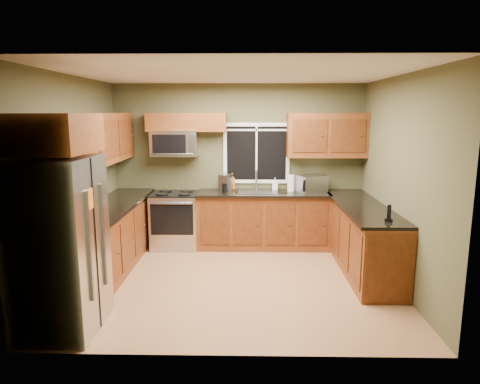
{
  "coord_description": "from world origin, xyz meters",
  "views": [
    {
      "loc": [
        0.16,
        -5.43,
        2.23
      ],
      "look_at": [
        0.05,
        0.35,
        1.15
      ],
      "focal_mm": 32.0,
      "sensor_mm": 36.0,
      "label": 1
    }
  ],
  "objects_px": {
    "microwave": "(175,143)",
    "soap_bottle_b": "(275,184)",
    "range": "(175,220)",
    "soap_bottle_c": "(225,187)",
    "coffee_maker": "(225,184)",
    "paper_towel_roll": "(291,183)",
    "kettle": "(227,183)",
    "toaster_oven": "(312,184)",
    "cordless_phone": "(389,216)",
    "refrigerator": "(61,245)",
    "soap_bottle_a": "(232,182)"
  },
  "relations": [
    {
      "from": "soap_bottle_a",
      "to": "coffee_maker",
      "type": "bearing_deg",
      "value": -121.73
    },
    {
      "from": "refrigerator",
      "to": "toaster_oven",
      "type": "distance_m",
      "value": 4.08
    },
    {
      "from": "soap_bottle_b",
      "to": "coffee_maker",
      "type": "bearing_deg",
      "value": -167.57
    },
    {
      "from": "range",
      "to": "coffee_maker",
      "type": "height_order",
      "value": "coffee_maker"
    },
    {
      "from": "soap_bottle_b",
      "to": "refrigerator",
      "type": "bearing_deg",
      "value": -128.14
    },
    {
      "from": "microwave",
      "to": "kettle",
      "type": "height_order",
      "value": "microwave"
    },
    {
      "from": "range",
      "to": "kettle",
      "type": "distance_m",
      "value": 1.06
    },
    {
      "from": "microwave",
      "to": "paper_towel_roll",
      "type": "relative_size",
      "value": 2.54
    },
    {
      "from": "refrigerator",
      "to": "soap_bottle_c",
      "type": "distance_m",
      "value": 3.19
    },
    {
      "from": "soap_bottle_b",
      "to": "cordless_phone",
      "type": "height_order",
      "value": "cordless_phone"
    },
    {
      "from": "toaster_oven",
      "to": "soap_bottle_b",
      "type": "height_order",
      "value": "toaster_oven"
    },
    {
      "from": "range",
      "to": "soap_bottle_c",
      "type": "relative_size",
      "value": 5.73
    },
    {
      "from": "range",
      "to": "kettle",
      "type": "bearing_deg",
      "value": 3.62
    },
    {
      "from": "soap_bottle_c",
      "to": "cordless_phone",
      "type": "bearing_deg",
      "value": -42.71
    },
    {
      "from": "soap_bottle_a",
      "to": "refrigerator",
      "type": "bearing_deg",
      "value": -118.64
    },
    {
      "from": "refrigerator",
      "to": "paper_towel_roll",
      "type": "bearing_deg",
      "value": 47.83
    },
    {
      "from": "kettle",
      "to": "soap_bottle_a",
      "type": "xyz_separation_m",
      "value": [
        0.07,
        0.16,
        0.0
      ]
    },
    {
      "from": "microwave",
      "to": "coffee_maker",
      "type": "height_order",
      "value": "microwave"
    },
    {
      "from": "microwave",
      "to": "coffee_maker",
      "type": "distance_m",
      "value": 1.07
    },
    {
      "from": "refrigerator",
      "to": "kettle",
      "type": "xyz_separation_m",
      "value": [
        1.56,
        2.82,
        0.18
      ]
    },
    {
      "from": "microwave",
      "to": "soap_bottle_c",
      "type": "bearing_deg",
      "value": -7.2
    },
    {
      "from": "refrigerator",
      "to": "cordless_phone",
      "type": "height_order",
      "value": "refrigerator"
    },
    {
      "from": "range",
      "to": "soap_bottle_c",
      "type": "distance_m",
      "value": 1.0
    },
    {
      "from": "toaster_oven",
      "to": "paper_towel_roll",
      "type": "xyz_separation_m",
      "value": [
        -0.33,
        0.06,
        -0.0
      ]
    },
    {
      "from": "refrigerator",
      "to": "paper_towel_roll",
      "type": "xyz_separation_m",
      "value": [
        2.61,
        2.88,
        0.18
      ]
    },
    {
      "from": "toaster_oven",
      "to": "paper_towel_roll",
      "type": "bearing_deg",
      "value": 170.47
    },
    {
      "from": "kettle",
      "to": "coffee_maker",
      "type": "bearing_deg",
      "value": -166.54
    },
    {
      "from": "toaster_oven",
      "to": "cordless_phone",
      "type": "height_order",
      "value": "toaster_oven"
    },
    {
      "from": "toaster_oven",
      "to": "soap_bottle_b",
      "type": "relative_size",
      "value": 2.65
    },
    {
      "from": "paper_towel_roll",
      "to": "soap_bottle_c",
      "type": "relative_size",
      "value": 1.83
    },
    {
      "from": "soap_bottle_b",
      "to": "range",
      "type": "bearing_deg",
      "value": -172.13
    },
    {
      "from": "range",
      "to": "refrigerator",
      "type": "bearing_deg",
      "value": -103.97
    },
    {
      "from": "toaster_oven",
      "to": "soap_bottle_a",
      "type": "xyz_separation_m",
      "value": [
        -1.31,
        0.16,
        0.0
      ]
    },
    {
      "from": "paper_towel_roll",
      "to": "range",
      "type": "bearing_deg",
      "value": -176.67
    },
    {
      "from": "microwave",
      "to": "soap_bottle_b",
      "type": "xyz_separation_m",
      "value": [
        1.67,
        0.09,
        -0.69
      ]
    },
    {
      "from": "soap_bottle_a",
      "to": "cordless_phone",
      "type": "height_order",
      "value": "soap_bottle_a"
    },
    {
      "from": "soap_bottle_c",
      "to": "refrigerator",
      "type": "bearing_deg",
      "value": -118.58
    },
    {
      "from": "toaster_oven",
      "to": "microwave",
      "type": "bearing_deg",
      "value": 177.96
    },
    {
      "from": "soap_bottle_a",
      "to": "soap_bottle_b",
      "type": "height_order",
      "value": "soap_bottle_a"
    },
    {
      "from": "refrigerator",
      "to": "soap_bottle_b",
      "type": "relative_size",
      "value": 8.9
    },
    {
      "from": "coffee_maker",
      "to": "soap_bottle_c",
      "type": "relative_size",
      "value": 1.73
    },
    {
      "from": "range",
      "to": "paper_towel_roll",
      "type": "height_order",
      "value": "paper_towel_roll"
    },
    {
      "from": "cordless_phone",
      "to": "kettle",
      "type": "bearing_deg",
      "value": 136.48
    },
    {
      "from": "microwave",
      "to": "soap_bottle_b",
      "type": "bearing_deg",
      "value": 3.24
    },
    {
      "from": "refrigerator",
      "to": "cordless_phone",
      "type": "xyz_separation_m",
      "value": [
        3.59,
        0.89,
        0.1
      ]
    },
    {
      "from": "range",
      "to": "microwave",
      "type": "xyz_separation_m",
      "value": [
        -0.0,
        0.14,
        1.26
      ]
    },
    {
      "from": "coffee_maker",
      "to": "kettle",
      "type": "distance_m",
      "value": 0.03
    },
    {
      "from": "range",
      "to": "soap_bottle_c",
      "type": "xyz_separation_m",
      "value": [
        0.84,
        0.03,
        0.55
      ]
    },
    {
      "from": "kettle",
      "to": "paper_towel_roll",
      "type": "xyz_separation_m",
      "value": [
        1.05,
        0.06,
        -0.0
      ]
    },
    {
      "from": "range",
      "to": "cordless_phone",
      "type": "relative_size",
      "value": 4.61
    }
  ]
}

